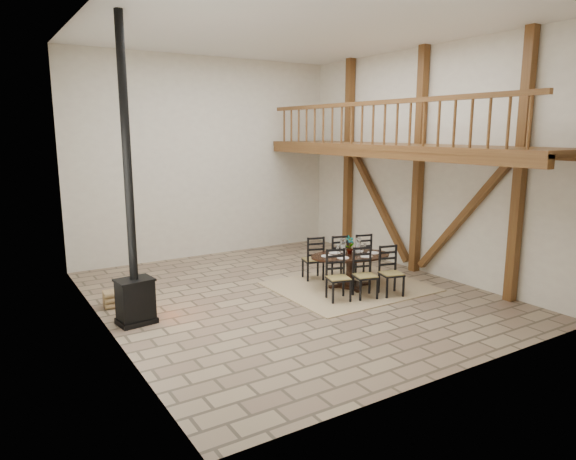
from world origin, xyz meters
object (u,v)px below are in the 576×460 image
log_basket (142,311)px  log_stack (112,299)px  dining_table (350,270)px  wood_stove (133,257)px

log_basket → log_stack: (-0.26, 0.94, -0.01)m
log_basket → log_stack: bearing=105.6°
log_stack → dining_table: bearing=-16.8°
wood_stove → dining_table: bearing=-10.6°
wood_stove → log_basket: 0.99m
dining_table → log_basket: 4.23m
dining_table → wood_stove: 4.41m
wood_stove → log_stack: bearing=91.6°
log_basket → log_stack: size_ratio=1.38×
dining_table → log_basket: (-4.21, 0.41, -0.21)m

